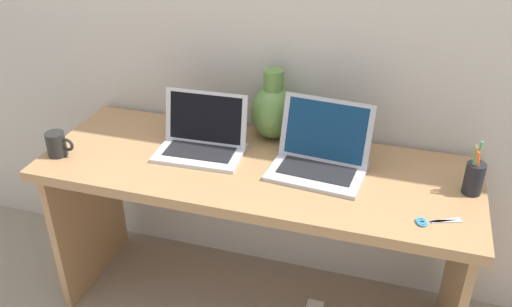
{
  "coord_description": "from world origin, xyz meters",
  "views": [
    {
      "loc": [
        0.5,
        -1.65,
        1.77
      ],
      "look_at": [
        0.0,
        0.0,
        0.77
      ],
      "focal_mm": 38.38,
      "sensor_mm": 36.0,
      "label": 1
    }
  ],
  "objects_px": {
    "green_vase": "(273,110)",
    "pen_cup": "(474,178)",
    "scissors": "(430,222)",
    "coffee_mug": "(57,144)",
    "laptop_left": "(203,136)",
    "laptop_right": "(321,152)"
  },
  "relations": [
    {
      "from": "pen_cup",
      "to": "scissors",
      "type": "distance_m",
      "value": 0.25
    },
    {
      "from": "pen_cup",
      "to": "laptop_right",
      "type": "bearing_deg",
      "value": 178.34
    },
    {
      "from": "laptop_left",
      "to": "scissors",
      "type": "bearing_deg",
      "value": -14.82
    },
    {
      "from": "green_vase",
      "to": "laptop_left",
      "type": "bearing_deg",
      "value": -141.38
    },
    {
      "from": "green_vase",
      "to": "pen_cup",
      "type": "distance_m",
      "value": 0.78
    },
    {
      "from": "laptop_left",
      "to": "coffee_mug",
      "type": "xyz_separation_m",
      "value": [
        -0.51,
        -0.2,
        -0.01
      ]
    },
    {
      "from": "green_vase",
      "to": "scissors",
      "type": "relative_size",
      "value": 2.0
    },
    {
      "from": "laptop_left",
      "to": "coffee_mug",
      "type": "height_order",
      "value": "laptop_left"
    },
    {
      "from": "laptop_right",
      "to": "scissors",
      "type": "xyz_separation_m",
      "value": [
        0.39,
        -0.23,
        -0.06
      ]
    },
    {
      "from": "coffee_mug",
      "to": "pen_cup",
      "type": "distance_m",
      "value": 1.5
    },
    {
      "from": "laptop_left",
      "to": "laptop_right",
      "type": "height_order",
      "value": "laptop_right"
    },
    {
      "from": "coffee_mug",
      "to": "laptop_left",
      "type": "bearing_deg",
      "value": 20.82
    },
    {
      "from": "green_vase",
      "to": "pen_cup",
      "type": "height_order",
      "value": "green_vase"
    },
    {
      "from": "coffee_mug",
      "to": "scissors",
      "type": "bearing_deg",
      "value": -1.28
    },
    {
      "from": "laptop_right",
      "to": "pen_cup",
      "type": "distance_m",
      "value": 0.52
    },
    {
      "from": "laptop_right",
      "to": "green_vase",
      "type": "bearing_deg",
      "value": 142.0
    },
    {
      "from": "pen_cup",
      "to": "scissors",
      "type": "height_order",
      "value": "pen_cup"
    },
    {
      "from": "laptop_left",
      "to": "laptop_right",
      "type": "relative_size",
      "value": 0.94
    },
    {
      "from": "laptop_left",
      "to": "laptop_right",
      "type": "bearing_deg",
      "value": 0.3
    },
    {
      "from": "laptop_right",
      "to": "coffee_mug",
      "type": "xyz_separation_m",
      "value": [
        -0.97,
        -0.2,
        -0.02
      ]
    },
    {
      "from": "scissors",
      "to": "coffee_mug",
      "type": "bearing_deg",
      "value": 178.72
    },
    {
      "from": "scissors",
      "to": "green_vase",
      "type": "bearing_deg",
      "value": 146.85
    }
  ]
}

